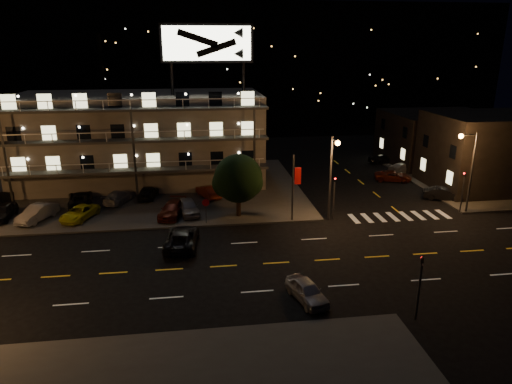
{
  "coord_description": "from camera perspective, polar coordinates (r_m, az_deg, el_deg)",
  "views": [
    {
      "loc": [
        -3.72,
        -30.81,
        15.66
      ],
      "look_at": [
        1.54,
        8.0,
        3.15
      ],
      "focal_mm": 32.0,
      "sensor_mm": 36.0,
      "label": 1
    }
  ],
  "objects": [
    {
      "name": "hill_backdrop",
      "position": [
        99.7,
        -9.31,
        15.14
      ],
      "size": [
        120.0,
        25.0,
        24.0
      ],
      "color": "black",
      "rests_on": "ground"
    },
    {
      "name": "side_car_3",
      "position": [
        66.4,
        15.52,
        4.02
      ],
      "size": [
        3.95,
        1.72,
        1.33
      ],
      "primitive_type": "imported",
      "rotation": [
        0.0,
        0.0,
        1.61
      ],
      "color": "black",
      "rests_on": "ground"
    },
    {
      "name": "curb_ne",
      "position": [
        62.94,
        25.01,
        1.69
      ],
      "size": [
        16.0,
        24.0,
        0.15
      ],
      "primitive_type": "cube",
      "color": "#3B3B39",
      "rests_on": "ground"
    },
    {
      "name": "lot_car_8",
      "position": [
        50.02,
        -13.34,
        -0.01
      ],
      "size": [
        2.24,
        4.26,
        1.38
      ],
      "primitive_type": "imported",
      "rotation": [
        0.0,
        0.0,
        2.99
      ],
      "color": "black",
      "rests_on": "curb_nw"
    },
    {
      "name": "side_bldg_back",
      "position": [
        68.87,
        21.88,
        6.28
      ],
      "size": [
        14.06,
        12.0,
        7.0
      ],
      "color": "black",
      "rests_on": "ground"
    },
    {
      "name": "lot_car_2",
      "position": [
        45.97,
        -21.21,
        -2.44
      ],
      "size": [
        3.48,
        4.82,
        1.22
      ],
      "primitive_type": "imported",
      "rotation": [
        0.0,
        0.0,
        -0.37
      ],
      "color": "#CFCB13",
      "rests_on": "curb_nw"
    },
    {
      "name": "lot_car_3",
      "position": [
        44.34,
        -10.42,
        -2.14
      ],
      "size": [
        2.96,
        4.96,
        1.35
      ],
      "primitive_type": "imported",
      "rotation": [
        0.0,
        0.0,
        -0.25
      ],
      "color": "#591A0C",
      "rests_on": "curb_nw"
    },
    {
      "name": "stop_sign",
      "position": [
        41.79,
        -6.29,
        -1.89
      ],
      "size": [
        0.91,
        0.11,
        2.61
      ],
      "color": "#2D2D30",
      "rests_on": "ground"
    },
    {
      "name": "road_car_west",
      "position": [
        37.94,
        -9.24,
        -5.65
      ],
      "size": [
        3.04,
        5.69,
        1.52
      ],
      "primitive_type": "imported",
      "rotation": [
        0.0,
        0.0,
        3.05
      ],
      "color": "black",
      "rests_on": "ground"
    },
    {
      "name": "signal_nw",
      "position": [
        43.34,
        9.73,
        -0.13
      ],
      "size": [
        0.2,
        0.27,
        4.6
      ],
      "color": "#2D2D30",
      "rests_on": "ground"
    },
    {
      "name": "lot_car_0",
      "position": [
        49.01,
        -29.1,
        -2.18
      ],
      "size": [
        1.68,
        4.17,
        1.42
      ],
      "primitive_type": "imported",
      "rotation": [
        0.0,
        0.0,
        0.0
      ],
      "color": "black",
      "rests_on": "curb_nw"
    },
    {
      "name": "signal_ne",
      "position": [
        48.77,
        24.48,
        0.51
      ],
      "size": [
        0.27,
        0.2,
        4.6
      ],
      "color": "#2D2D30",
      "rests_on": "ground"
    },
    {
      "name": "streetlight_nc",
      "position": [
        42.01,
        9.47,
        2.72
      ],
      "size": [
        0.44,
        1.92,
        8.0
      ],
      "color": "#2D2D30",
      "rests_on": "ground"
    },
    {
      "name": "signal_sw",
      "position": [
        28.83,
        19.81,
        -10.44
      ],
      "size": [
        0.2,
        0.27,
        4.6
      ],
      "color": "#2D2D30",
      "rests_on": "ground"
    },
    {
      "name": "side_car_2",
      "position": [
        62.38,
        17.97,
        2.9
      ],
      "size": [
        4.68,
        3.11,
        1.26
      ],
      "primitive_type": "imported",
      "rotation": [
        0.0,
        0.0,
        1.91
      ],
      "color": "#99999E",
      "rests_on": "ground"
    },
    {
      "name": "ground",
      "position": [
        34.76,
        -0.75,
        -9.06
      ],
      "size": [
        140.0,
        140.0,
        0.0
      ],
      "primitive_type": "plane",
      "color": "black",
      "rests_on": "ground"
    },
    {
      "name": "lot_car_1",
      "position": [
        47.17,
        -25.68,
        -2.37
      ],
      "size": [
        3.13,
        4.63,
        1.45
      ],
      "primitive_type": "imported",
      "rotation": [
        0.0,
        0.0,
        -0.4
      ],
      "color": "#99999E",
      "rests_on": "curb_nw"
    },
    {
      "name": "side_car_1",
      "position": [
        58.05,
        16.77,
        1.93
      ],
      "size": [
        4.82,
        3.28,
        1.23
      ],
      "primitive_type": "imported",
      "rotation": [
        0.0,
        0.0,
        1.26
      ],
      "color": "#591A0C",
      "rests_on": "ground"
    },
    {
      "name": "banner_north",
      "position": [
        42.01,
        4.73,
        0.73
      ],
      "size": [
        0.83,
        0.16,
        6.4
      ],
      "color": "#2D2D30",
      "rests_on": "ground"
    },
    {
      "name": "lot_car_7",
      "position": [
        49.49,
        -16.77,
        -0.55
      ],
      "size": [
        3.21,
        4.71,
        1.27
      ],
      "primitive_type": "imported",
      "rotation": [
        0.0,
        0.0,
        2.78
      ],
      "color": "#99999E",
      "rests_on": "curb_nw"
    },
    {
      "name": "lot_car_4",
      "position": [
        44.62,
        -8.48,
        -1.84
      ],
      "size": [
        2.56,
        4.5,
        1.44
      ],
      "primitive_type": "imported",
      "rotation": [
        0.0,
        0.0,
        0.21
      ],
      "color": "#99999E",
      "rests_on": "curb_nw"
    },
    {
      "name": "road_car_east",
      "position": [
        30.21,
        6.38,
        -12.18
      ],
      "size": [
        2.5,
        4.13,
        1.31
      ],
      "primitive_type": "imported",
      "rotation": [
        0.0,
        0.0,
        0.26
      ],
      "color": "#99999E",
      "rests_on": "ground"
    },
    {
      "name": "side_bldg_front",
      "position": [
        58.8,
        27.56,
        4.51
      ],
      "size": [
        14.06,
        10.0,
        8.5
      ],
      "color": "black",
      "rests_on": "ground"
    },
    {
      "name": "curb_nw",
      "position": [
        54.13,
        -18.31,
        0.07
      ],
      "size": [
        44.0,
        24.0,
        0.15
      ],
      "primitive_type": "cube",
      "color": "#3B3B39",
      "rests_on": "ground"
    },
    {
      "name": "lot_car_6",
      "position": [
        49.9,
        -21.1,
        -0.78
      ],
      "size": [
        3.34,
        5.41,
        1.4
      ],
      "primitive_type": "imported",
      "rotation": [
        0.0,
        0.0,
        3.36
      ],
      "color": "black",
      "rests_on": "curb_nw"
    },
    {
      "name": "streetlight_ne",
      "position": [
        48.09,
        25.1,
        3.17
      ],
      "size": [
        1.92,
        0.44,
        8.0
      ],
      "color": "#2D2D30",
      "rests_on": "ground"
    },
    {
      "name": "lot_car_9",
      "position": [
        49.27,
        -6.0,
        0.07
      ],
      "size": [
        2.78,
        4.21,
        1.31
      ],
      "primitive_type": "imported",
      "rotation": [
        0.0,
        0.0,
        3.53
      ],
      "color": "#591A0C",
      "rests_on": "curb_nw"
    },
    {
      "name": "motel",
      "position": [
        56.01,
        -14.05,
        6.58
      ],
      "size": [
        28.0,
        13.8,
        18.1
      ],
      "color": "gray",
      "rests_on": "ground"
    },
    {
      "name": "side_car_0",
      "position": [
        52.61,
        22.33,
        -0.21
      ],
      "size": [
        4.24,
        2.89,
        1.32
      ],
      "primitive_type": "imported",
      "rotation": [
        0.0,
        0.0,
        1.16
      ],
      "color": "black",
      "rests_on": "ground"
    },
    {
      "name": "tree",
      "position": [
        42.84,
        -2.29,
        1.53
      ],
      "size": [
        4.78,
        4.6,
        6.01
      ],
      "color": "black",
      "rests_on": "curb_nw"
    }
  ]
}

